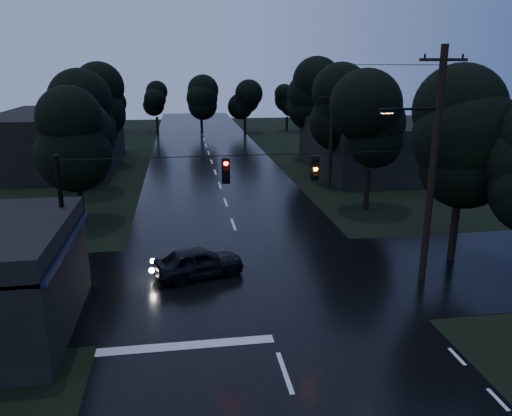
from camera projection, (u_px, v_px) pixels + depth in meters
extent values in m
cube|color=black|center=(220.00, 186.00, 39.24)|extent=(12.00, 120.00, 0.02)
cube|color=black|center=(253.00, 280.00, 22.15)|extent=(60.00, 9.00, 0.02)
cube|color=black|center=(67.00, 244.00, 17.40)|extent=(0.30, 7.00, 0.15)
cylinder|color=black|center=(45.00, 332.00, 15.00)|extent=(0.10, 0.10, 3.00)
cylinder|color=black|center=(81.00, 258.00, 20.70)|extent=(0.10, 0.10, 3.00)
cube|color=#FFD566|center=(57.00, 280.00, 16.17)|extent=(0.06, 1.60, 0.50)
cube|color=#FFD566|center=(74.00, 250.00, 18.73)|extent=(0.06, 1.20, 0.50)
cube|color=black|center=(372.00, 146.00, 44.44)|extent=(10.00, 14.00, 4.40)
cube|color=black|center=(59.00, 140.00, 46.03)|extent=(10.00, 16.00, 5.00)
cylinder|color=black|center=(433.00, 169.00, 20.89)|extent=(0.30, 0.30, 10.00)
cube|color=black|center=(444.00, 60.00, 19.66)|extent=(2.00, 0.12, 0.12)
cylinder|color=black|center=(413.00, 109.00, 20.03)|extent=(2.20, 0.10, 0.10)
cube|color=black|center=(387.00, 111.00, 19.89)|extent=(0.60, 0.25, 0.18)
cube|color=#FFB266|center=(387.00, 113.00, 19.92)|extent=(0.45, 0.18, 0.03)
cylinder|color=black|center=(331.00, 140.00, 37.49)|extent=(0.30, 0.30, 7.50)
cube|color=black|center=(333.00, 97.00, 36.61)|extent=(2.00, 0.12, 0.12)
cylinder|color=black|center=(65.00, 232.00, 19.29)|extent=(0.18, 0.18, 6.00)
cylinder|color=black|center=(256.00, 155.00, 19.58)|extent=(15.00, 0.03, 0.03)
cube|color=black|center=(226.00, 171.00, 19.58)|extent=(0.32, 0.25, 1.00)
sphere|color=#FF0C07|center=(226.00, 172.00, 19.44)|extent=(0.18, 0.18, 0.18)
cube|color=black|center=(315.00, 168.00, 20.10)|extent=(0.32, 0.25, 1.00)
sphere|color=orange|center=(316.00, 169.00, 19.96)|extent=(0.18, 0.18, 0.18)
cylinder|color=black|center=(454.00, 232.00, 24.15)|extent=(0.36, 0.36, 2.80)
sphere|color=black|center=(462.00, 163.00, 23.20)|extent=(4.48, 4.48, 4.48)
sphere|color=black|center=(465.00, 137.00, 22.87)|extent=(4.48, 4.48, 4.48)
sphere|color=black|center=(468.00, 111.00, 22.53)|extent=(4.48, 4.48, 4.48)
cylinder|color=black|center=(81.00, 202.00, 30.01)|extent=(0.36, 0.36, 2.45)
sphere|color=black|center=(76.00, 153.00, 29.18)|extent=(3.92, 3.92, 3.92)
sphere|color=black|center=(74.00, 135.00, 28.89)|extent=(3.92, 3.92, 3.92)
sphere|color=black|center=(72.00, 117.00, 28.59)|extent=(3.92, 3.92, 3.92)
cylinder|color=black|center=(92.00, 173.00, 37.50)|extent=(0.36, 0.36, 2.62)
sphere|color=black|center=(88.00, 131.00, 36.61)|extent=(4.20, 4.20, 4.20)
sphere|color=black|center=(87.00, 115.00, 36.29)|extent=(4.20, 4.20, 4.20)
sphere|color=black|center=(85.00, 100.00, 35.98)|extent=(4.20, 4.20, 4.20)
cylinder|color=black|center=(103.00, 150.00, 46.88)|extent=(0.36, 0.36, 2.80)
sphere|color=black|center=(100.00, 114.00, 45.93)|extent=(4.48, 4.48, 4.48)
sphere|color=black|center=(98.00, 100.00, 45.60)|extent=(4.48, 4.48, 4.48)
sphere|color=black|center=(97.00, 87.00, 45.26)|extent=(4.48, 4.48, 4.48)
cylinder|color=black|center=(367.00, 190.00, 32.58)|extent=(0.36, 0.36, 2.62)
sphere|color=black|center=(370.00, 141.00, 31.69)|extent=(4.20, 4.20, 4.20)
sphere|color=black|center=(371.00, 123.00, 31.37)|extent=(4.20, 4.20, 4.20)
sphere|color=black|center=(372.00, 105.00, 31.06)|extent=(4.20, 4.20, 4.20)
cylinder|color=black|center=(338.00, 165.00, 40.23)|extent=(0.36, 0.36, 2.80)
sphere|color=black|center=(340.00, 122.00, 39.28)|extent=(4.48, 4.48, 4.48)
sphere|color=black|center=(341.00, 107.00, 38.95)|extent=(4.48, 4.48, 4.48)
sphere|color=black|center=(342.00, 91.00, 38.62)|extent=(4.48, 4.48, 4.48)
cylinder|color=black|center=(313.00, 144.00, 49.79)|extent=(0.36, 0.36, 2.97)
sphere|color=black|center=(315.00, 108.00, 48.78)|extent=(4.76, 4.76, 4.76)
sphere|color=black|center=(315.00, 94.00, 48.43)|extent=(4.76, 4.76, 4.76)
sphere|color=black|center=(315.00, 81.00, 48.07)|extent=(4.76, 4.76, 4.76)
imported|color=black|center=(198.00, 262.00, 22.37)|extent=(4.33, 2.66, 1.38)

